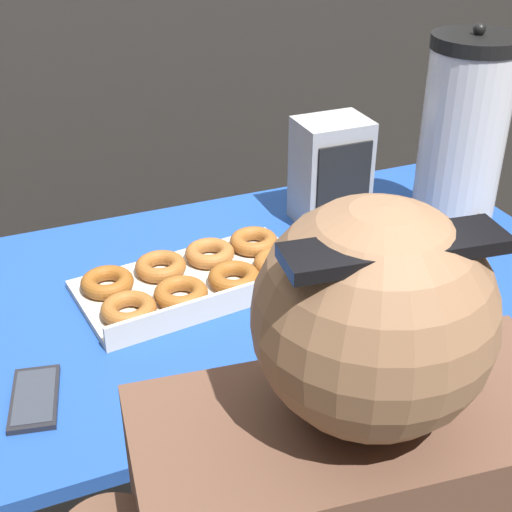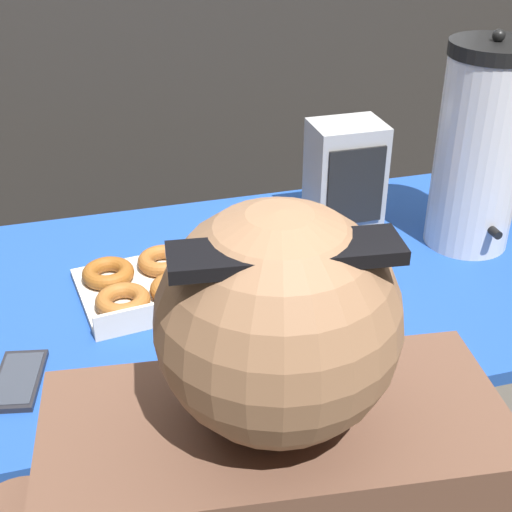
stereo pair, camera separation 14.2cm
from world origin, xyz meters
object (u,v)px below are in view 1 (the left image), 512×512
object	(u,v)px
coffee_urn	(462,139)
cell_phone	(35,398)
donut_box	(197,277)
space_heater	(331,172)

from	to	relation	value
coffee_urn	cell_phone	xyz separation A→B (m)	(-0.96, -0.23, -0.22)
coffee_urn	cell_phone	distance (m)	1.01
donut_box	cell_phone	distance (m)	0.41
cell_phone	space_heater	xyz separation A→B (m)	(0.73, 0.38, 0.12)
donut_box	cell_phone	size ratio (longest dim) A/B	3.06
space_heater	coffee_urn	bearing A→B (deg)	-32.52
cell_phone	space_heater	world-z (taller)	space_heater
coffee_urn	donut_box	bearing A→B (deg)	-179.18
donut_box	cell_phone	bearing A→B (deg)	-154.60
donut_box	cell_phone	xyz separation A→B (m)	(-0.35, -0.22, -0.02)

